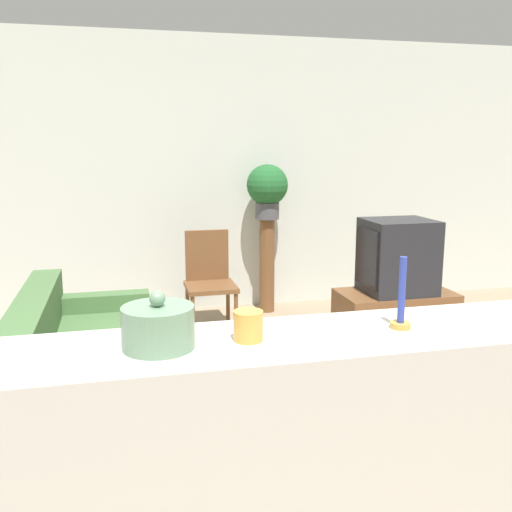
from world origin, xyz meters
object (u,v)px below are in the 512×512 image
Objects in this scene: television at (397,256)px; potted_plant at (267,188)px; couch at (84,369)px; wooden_chair at (209,277)px; decorative_bowl at (158,327)px.

television is 1.11× the size of potted_plant.
potted_plant is (1.67, 1.85, 0.97)m from couch.
television reaches higher than couch.
potted_plant is (-0.74, 1.28, 0.46)m from television.
decorative_bowl is at bearing -101.36° from wooden_chair.
couch is 2.67m from potted_plant.
couch is 1.78m from wooden_chair.
potted_plant reaches higher than television.
couch is 2.85× the size of television.
decorative_bowl reaches higher than television.
wooden_chair is (-1.39, 0.88, -0.29)m from television.
television is at bearing -32.41° from wooden_chair.
television is 1.67m from wooden_chair.
wooden_chair is 1.07m from potted_plant.
television is at bearing 13.08° from couch.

